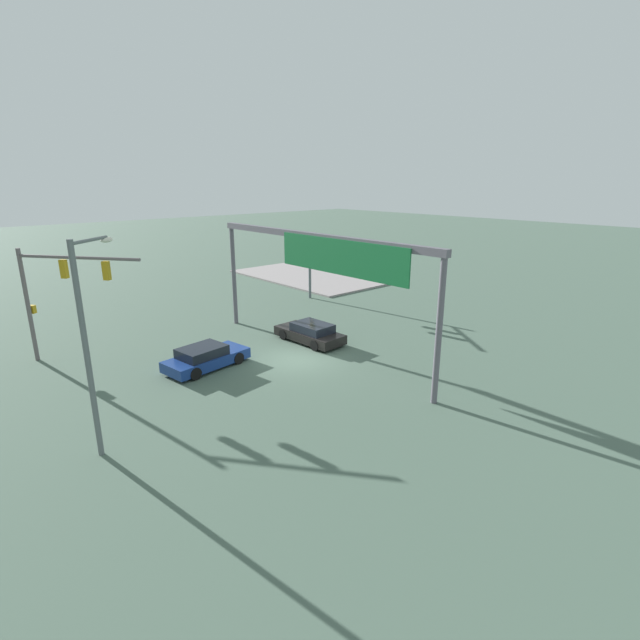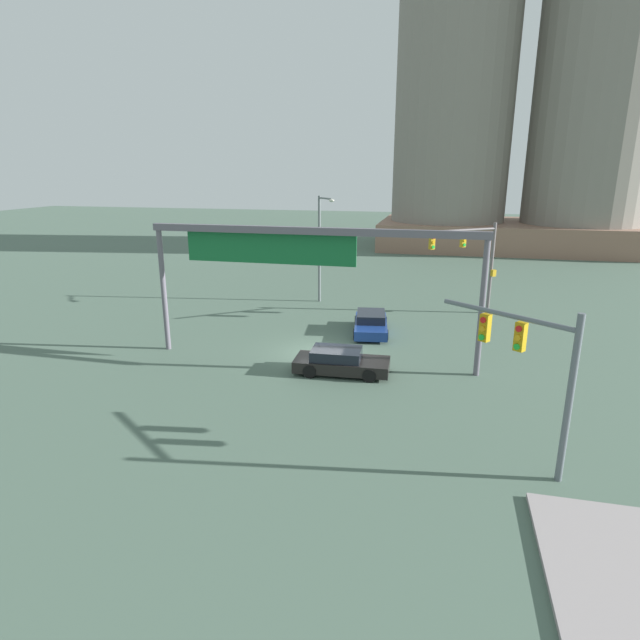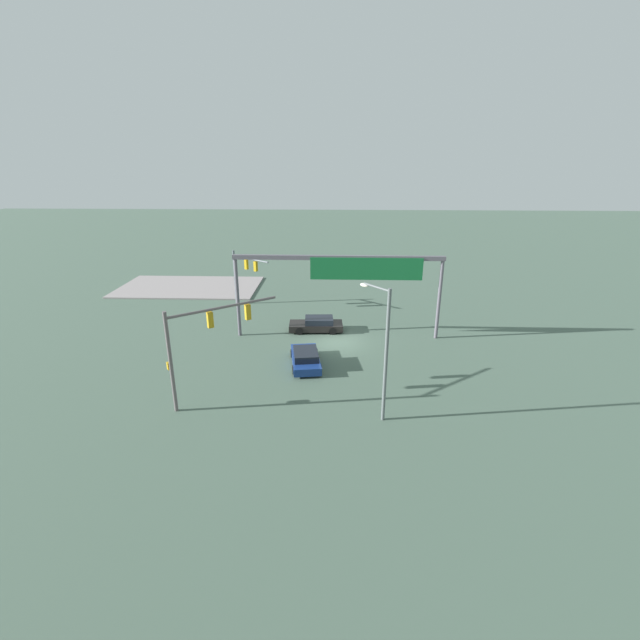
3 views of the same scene
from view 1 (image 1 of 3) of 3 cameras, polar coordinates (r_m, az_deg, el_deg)
ground_plane at (r=26.23m, az=-2.78°, el=-4.75°), size 198.57×198.57×0.00m
sidewalk_corner at (r=48.41m, az=-1.16°, el=5.30°), size 15.70×9.33×0.15m
traffic_signal_near_corner at (r=28.09m, az=-29.27°, el=3.74°), size 5.85×4.31×6.15m
traffic_signal_opposite_side at (r=37.73m, az=-1.10°, el=7.72°), size 3.98×3.01×5.49m
streetlamp_curved_arm at (r=17.88m, az=-26.08°, el=-1.54°), size 1.61×1.93×7.72m
overhead_sign_gantry at (r=25.00m, az=0.04°, el=7.56°), size 16.69×0.43×6.83m
sedan_car_approaching at (r=25.58m, az=-13.63°, el=-4.41°), size 2.51×4.67×1.21m
sedan_car_waiting_far at (r=28.78m, az=-1.18°, el=-1.56°), size 4.63×2.14×1.21m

